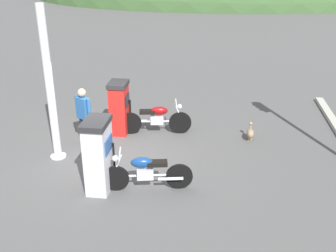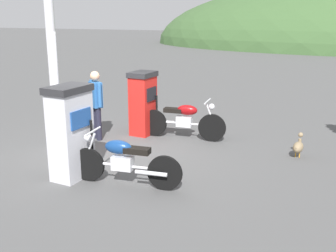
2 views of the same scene
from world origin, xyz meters
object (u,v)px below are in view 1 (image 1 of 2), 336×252
(attendant_person, at_px, (84,113))
(canopy_support_pole, at_px, (50,89))
(fuel_pump_near, at_px, (98,155))
(motorcycle_near_pump, at_px, (146,172))
(wandering_duck, at_px, (250,133))
(motorcycle_far_pump, at_px, (156,118))
(fuel_pump_far, at_px, (119,108))

(attendant_person, relative_size, canopy_support_pole, 0.42)
(fuel_pump_near, relative_size, motorcycle_near_pump, 0.84)
(attendant_person, bearing_deg, wandering_duck, 5.49)
(motorcycle_far_pump, distance_m, attendant_person, 2.08)
(motorcycle_far_pump, bearing_deg, attendant_person, -157.07)
(fuel_pump_near, distance_m, motorcycle_far_pump, 3.17)
(motorcycle_near_pump, distance_m, wandering_duck, 3.72)
(attendant_person, bearing_deg, motorcycle_near_pump, -49.43)
(fuel_pump_far, bearing_deg, attendant_person, -136.25)
(motorcycle_far_pump, height_order, attendant_person, attendant_person)
(fuel_pump_far, bearing_deg, motorcycle_near_pump, -70.91)
(fuel_pump_far, xyz_separation_m, motorcycle_near_pump, (1.02, -2.94, -0.33))
(fuel_pump_near, height_order, attendant_person, fuel_pump_near)
(motorcycle_far_pump, height_order, wandering_duck, motorcycle_far_pump)
(fuel_pump_far, distance_m, wandering_duck, 3.74)
(attendant_person, xyz_separation_m, wandering_duck, (4.50, 0.43, -0.68))
(fuel_pump_near, height_order, motorcycle_near_pump, fuel_pump_near)
(motorcycle_far_pump, distance_m, wandering_duck, 2.67)
(attendant_person, distance_m, canopy_support_pole, 1.31)
(fuel_pump_near, distance_m, wandering_duck, 4.55)
(canopy_support_pole, bearing_deg, motorcycle_far_pump, 32.21)
(motorcycle_near_pump, height_order, attendant_person, attendant_person)
(attendant_person, distance_m, wandering_duck, 4.58)
(canopy_support_pole, bearing_deg, wandering_duck, 13.05)
(fuel_pump_far, height_order, motorcycle_far_pump, fuel_pump_far)
(fuel_pump_near, height_order, fuel_pump_far, fuel_pump_near)
(canopy_support_pole, bearing_deg, fuel_pump_far, 47.84)
(fuel_pump_far, bearing_deg, wandering_duck, -5.54)
(wandering_duck, bearing_deg, attendant_person, -174.51)
(fuel_pump_near, distance_m, motorcycle_near_pump, 1.10)
(attendant_person, relative_size, wandering_duck, 3.25)
(fuel_pump_far, relative_size, motorcycle_far_pump, 0.74)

